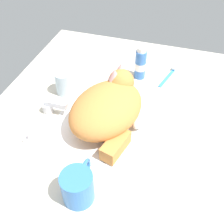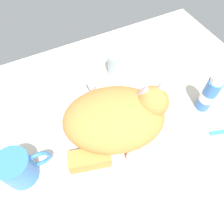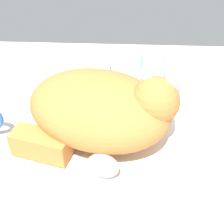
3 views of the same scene
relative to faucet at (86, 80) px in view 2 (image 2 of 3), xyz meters
The scene contains 9 objects.
ground_plane 20.03cm from the faucet, 90.00° to the right, with size 110.00×82.50×3.00cm, color beige.
sink_basin 19.76cm from the faucet, 90.00° to the right, with size 33.09×33.09×0.77cm, color white.
faucet is the anchor object (origin of this frame).
cat 20.74cm from the faucet, 87.55° to the right, with size 31.57×26.93×15.02cm.
coffee_mug 33.24cm from the faucet, 141.27° to the right, with size 12.30×8.04×9.16cm.
rinse_cup 11.19cm from the faucet, ahead, with size 6.06×6.06×8.54cm.
soap_dish 10.26cm from the faucet, behind, with size 9.00×6.40×1.20cm, color white.
soap_bar 10.14cm from the faucet, behind, with size 6.98×4.54×2.19cm, color silver.
toothpaste_bottle 37.30cm from the faucet, 40.59° to the right, with size 4.26×4.26×13.21cm.
Camera 2 is at (-13.51, -26.07, 54.64)cm, focal length 34.53 mm.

